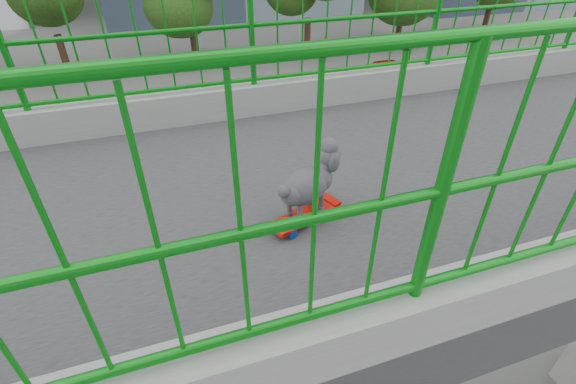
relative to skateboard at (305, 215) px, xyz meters
The scene contains 9 objects.
road 15.28m from the skateboard, behind, with size 18.00×90.00×0.02m, color black.
skateboard is the anchor object (origin of this frame).
poodle 0.25m from the skateboard, 112.14° to the left, with size 0.33×0.49×0.43m.
car_1 12.41m from the skateboard, 154.14° to the right, with size 1.63×4.66×1.54m, color red.
car_2 18.84m from the skateboard, 136.25° to the left, with size 2.58×5.61×1.56m, color red.
car_3 20.78m from the skateboard, 143.97° to the left, with size 2.25×5.53×1.60m, color silver.
car_4 24.13m from the skateboard, 145.70° to the left, with size 1.68×4.19×1.43m, color red.
car_5 10.10m from the skateboard, 144.26° to the left, with size 1.66×4.76×1.57m, color #9E9DA3.
car_7 15.20m from the skateboard, 158.41° to the right, with size 1.90×4.68×1.36m, color black.
Camera 1 is at (2.36, 1.08, 8.68)m, focal length 24.97 mm.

